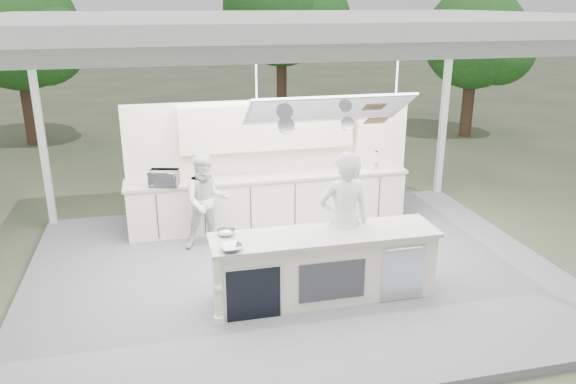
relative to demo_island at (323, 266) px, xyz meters
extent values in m
plane|color=#545B3E|center=(-0.18, 0.91, -0.60)|extent=(90.00, 90.00, 0.00)
cube|color=slate|center=(-0.18, 0.91, -0.54)|extent=(8.00, 6.00, 0.12)
cube|color=white|center=(3.72, 3.81, 1.25)|extent=(0.12, 0.12, 3.70)
cube|color=white|center=(-4.08, 3.81, 1.25)|extent=(0.12, 0.12, 3.70)
cube|color=white|center=(-0.18, 0.91, 3.18)|extent=(8.20, 6.20, 0.16)
cube|color=white|center=(-0.18, -1.99, 3.02)|extent=(8.00, 0.12, 0.16)
cube|color=white|center=(-0.18, 3.81, 3.02)|extent=(8.00, 0.12, 0.16)
cube|color=white|center=(3.72, 0.91, 3.02)|extent=(0.12, 6.00, 0.16)
cube|color=white|center=(0.02, 0.01, 2.15)|extent=(2.00, 0.71, 0.43)
cube|color=white|center=(0.02, 0.01, 2.15)|extent=(2.06, 0.76, 0.46)
cylinder|color=white|center=(-0.88, 0.01, 2.63)|extent=(0.02, 0.02, 0.95)
cylinder|color=white|center=(0.92, 0.01, 2.63)|extent=(0.02, 0.02, 0.95)
cylinder|color=silver|center=(-0.48, 0.16, 1.93)|extent=(0.22, 0.14, 0.21)
cylinder|color=silver|center=(0.32, 0.11, 1.93)|extent=(0.18, 0.12, 0.18)
cube|color=olive|center=(0.72, 0.13, 1.95)|extent=(0.28, 0.18, 0.12)
cube|color=white|center=(0.02, 0.01, -0.03)|extent=(3.00, 0.70, 0.90)
cube|color=beige|center=(0.02, 0.01, 0.45)|extent=(3.10, 0.78, 0.05)
cylinder|color=white|center=(-1.48, -0.34, -0.02)|extent=(0.11, 0.11, 0.92)
cube|color=black|center=(-1.03, -0.34, -0.12)|extent=(0.70, 0.04, 0.72)
cube|color=silver|center=(-1.03, -0.35, -0.12)|extent=(0.74, 0.03, 0.72)
cube|color=#3A3A40|center=(0.02, -0.35, -0.06)|extent=(0.90, 0.02, 0.55)
cube|color=silver|center=(1.02, -0.35, -0.06)|extent=(0.62, 0.02, 0.78)
cube|color=white|center=(-0.18, 2.81, -0.03)|extent=(5.00, 0.65, 0.90)
cube|color=beige|center=(-0.18, 2.81, 0.45)|extent=(5.08, 0.72, 0.05)
cube|color=white|center=(-0.18, 3.11, 0.65)|extent=(5.00, 0.10, 2.25)
cube|color=white|center=(-0.18, 2.98, 1.32)|extent=(3.10, 0.38, 0.80)
cube|color=white|center=(1.92, 2.93, 1.07)|extent=(0.90, 0.45, 1.30)
cube|color=olive|center=(1.92, 2.93, 1.07)|extent=(0.84, 0.40, 0.03)
cylinder|color=silver|center=(1.82, 2.79, 0.53)|extent=(0.20, 0.20, 0.12)
cylinder|color=black|center=(1.82, 2.79, 0.69)|extent=(0.17, 0.17, 0.20)
cylinder|color=black|center=(2.17, 2.79, 0.52)|extent=(0.16, 0.16, 0.10)
cone|color=black|center=(2.17, 2.79, 0.69)|extent=(0.14, 0.14, 0.24)
cylinder|color=#463023|center=(-5.68, 10.91, 0.45)|extent=(0.36, 0.36, 2.10)
sphere|color=#2C6A27|center=(-5.68, 10.91, 2.69)|extent=(3.40, 3.40, 3.40)
sphere|color=#2C6A27|center=(-5.00, 10.40, 2.35)|extent=(2.38, 2.38, 2.38)
cylinder|color=#463023|center=(2.32, 12.91, 0.63)|extent=(0.36, 0.36, 2.45)
sphere|color=#2C6A27|center=(2.32, 12.91, 3.25)|extent=(4.00, 4.00, 4.00)
sphere|color=#2C6A27|center=(3.12, 12.31, 2.85)|extent=(2.80, 2.80, 2.80)
cylinder|color=#463023|center=(7.32, 8.91, 0.37)|extent=(0.36, 0.36, 1.92)
sphere|color=#2C6A27|center=(7.32, 8.91, 2.38)|extent=(3.00, 3.00, 3.00)
sphere|color=#2C6A27|center=(7.92, 8.46, 2.08)|extent=(2.10, 2.10, 2.10)
imported|color=silver|center=(0.36, 0.22, 0.53)|extent=(0.75, 0.51, 2.01)
imported|color=silver|center=(-1.37, 2.07, 0.32)|extent=(0.81, 0.65, 1.60)
imported|color=#BBBDC2|center=(-2.02, 2.61, 0.61)|extent=(0.54, 0.43, 0.27)
imported|color=#AEB0B5|center=(-1.28, -0.24, 0.51)|extent=(0.33, 0.33, 0.07)
imported|color=#B6B8BD|center=(-1.28, 0.26, 0.51)|extent=(0.32, 0.32, 0.08)
camera|label=1|loc=(-2.06, -6.63, 3.43)|focal=35.00mm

